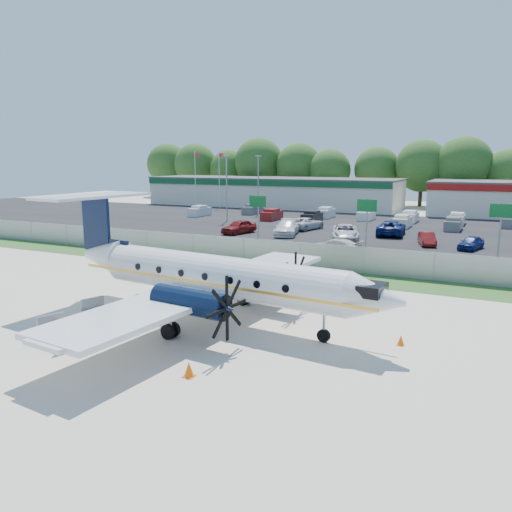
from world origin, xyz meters
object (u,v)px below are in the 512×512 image
at_px(aircraft, 213,275).
at_px(pushback_tug, 150,303).
at_px(baggage_cart_far, 61,332).
at_px(baggage_cart_near, 103,312).

relative_size(aircraft, pushback_tug, 8.74).
xyz_separation_m(pushback_tug, baggage_cart_far, (-0.75, -5.60, -0.04)).
distance_m(pushback_tug, baggage_cart_near, 2.70).
height_order(baggage_cart_near, baggage_cart_far, baggage_cart_far).
height_order(aircraft, pushback_tug, aircraft).
xyz_separation_m(aircraft, baggage_cart_near, (-5.03, -2.83, -1.91)).
height_order(pushback_tug, baggage_cart_far, pushback_tug).
relative_size(aircraft, baggage_cart_far, 8.28).
distance_m(pushback_tug, baggage_cart_far, 5.65).
xyz_separation_m(baggage_cart_near, baggage_cart_far, (0.44, -3.18, 0.00)).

